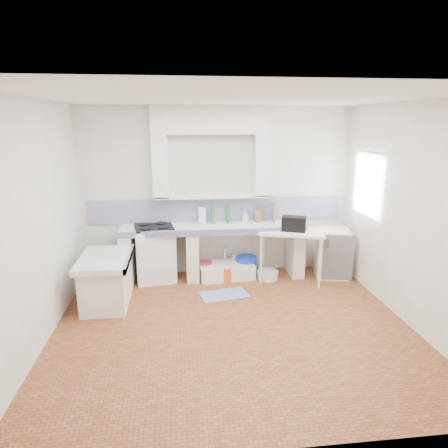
{
  "coord_description": "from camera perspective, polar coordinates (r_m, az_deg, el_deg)",
  "views": [
    {
      "loc": [
        -0.64,
        -4.54,
        2.52
      ],
      "look_at": [
        0.0,
        1.0,
        1.1
      ],
      "focal_mm": 31.76,
      "sensor_mm": 36.0,
      "label": 1
    }
  ],
  "objects": [
    {
      "name": "stove",
      "position": [
        6.61,
        -9.91,
        -4.26
      ],
      "size": [
        0.71,
        0.69,
        0.88
      ],
      "primitive_type": "cube",
      "rotation": [
        0.0,
        0.0,
        0.16
      ],
      "color": "white",
      "rests_on": "ground"
    },
    {
      "name": "sink",
      "position": [
        6.7,
        0.31,
        -6.82
      ],
      "size": [
        0.94,
        0.57,
        0.22
      ],
      "primitive_type": "cube",
      "rotation": [
        0.0,
        0.0,
        0.09
      ],
      "color": "white",
      "rests_on": "ground"
    },
    {
      "name": "alcove_mass",
      "position": [
        6.44,
        -1.84,
        14.77
      ],
      "size": [
        1.9,
        0.25,
        0.45
      ],
      "primitive_type": "cube",
      "color": "white",
      "rests_on": "ground"
    },
    {
      "name": "rug",
      "position": [
        6.08,
        0.01,
        -10.15
      ],
      "size": [
        0.77,
        0.54,
        0.01
      ],
      "primitive_type": "cube",
      "rotation": [
        0.0,
        0.0,
        0.2
      ],
      "color": "#2C468E",
      "rests_on": "ground"
    },
    {
      "name": "ceiling",
      "position": [
        4.59,
        1.5,
        17.77
      ],
      "size": [
        4.5,
        4.5,
        0.0
      ],
      "primitive_type": "plane",
      "rotation": [
        3.14,
        0.0,
        0.0
      ],
      "color": "white",
      "rests_on": "ground"
    },
    {
      "name": "counter_pier_mid",
      "position": [
        6.59,
        -4.6,
        -4.43
      ],
      "size": [
        0.2,
        0.55,
        0.82
      ],
      "primitive_type": "cube",
      "color": "white",
      "rests_on": "ground"
    },
    {
      "name": "counter_pier_right",
      "position": [
        6.87,
        10.18,
        -3.84
      ],
      "size": [
        0.2,
        0.55,
        0.82
      ],
      "primitive_type": "cube",
      "color": "white",
      "rests_on": "ground"
    },
    {
      "name": "green_bottle_a",
      "position": [
        6.54,
        -1.69,
        1.24
      ],
      "size": [
        0.07,
        0.07,
        0.29
      ],
      "primitive_type": "cylinder",
      "rotation": [
        0.0,
        0.0,
        -0.07
      ],
      "color": "#21702B",
      "rests_on": "counter_slab"
    },
    {
      "name": "backsplash",
      "position": [
        6.71,
        -0.97,
        2.07
      ],
      "size": [
        4.27,
        0.03,
        0.4
      ],
      "primitive_type": "cube",
      "color": "navy",
      "rests_on": "ground"
    },
    {
      "name": "counter_pier_left",
      "position": [
        6.64,
        -13.72,
        -4.66
      ],
      "size": [
        0.2,
        0.55,
        0.82
      ],
      "primitive_type": "cube",
      "color": "white",
      "rests_on": "ground"
    },
    {
      "name": "paper_towel",
      "position": [
        6.57,
        -3.19,
        1.22
      ],
      "size": [
        0.17,
        0.17,
        0.27
      ],
      "primitive_type": "cylinder",
      "rotation": [
        0.0,
        0.0,
        -0.27
      ],
      "color": "white",
      "rests_on": "counter_slab"
    },
    {
      "name": "window_frame",
      "position": [
        6.57,
        21.38,
        5.26
      ],
      "size": [
        0.35,
        0.86,
        1.06
      ],
      "primitive_type": "cube",
      "color": "#371E11",
      "rests_on": "ground"
    },
    {
      "name": "green_bottle_b",
      "position": [
        6.59,
        0.6,
        1.47
      ],
      "size": [
        0.07,
        0.07,
        0.31
      ],
      "primitive_type": "cylinder",
      "rotation": [
        0.0,
        0.0,
        0.05
      ],
      "color": "#21702B",
      "rests_on": "counter_slab"
    },
    {
      "name": "soap_bottle",
      "position": [
        6.66,
        3.08,
        1.1
      ],
      "size": [
        0.11,
        0.11,
        0.21
      ],
      "primitive_type": "imported",
      "rotation": [
        0.0,
        0.0,
        -0.16
      ],
      "color": "white",
      "rests_on": "counter_slab"
    },
    {
      "name": "black_bag",
      "position": [
        6.39,
        10.03,
        0.04
      ],
      "size": [
        0.42,
        0.34,
        0.23
      ],
      "primitive_type": "cube",
      "rotation": [
        0.0,
        0.0,
        -0.39
      ],
      "color": "black",
      "rests_on": "side_table"
    },
    {
      "name": "knife_block",
      "position": [
        6.7,
        4.93,
        1.23
      ],
      "size": [
        0.13,
        0.11,
        0.23
      ],
      "primitive_type": "cube",
      "rotation": [
        0.0,
        0.0,
        -0.17
      ],
      "color": "brown",
      "rests_on": "counter_slab"
    },
    {
      "name": "peninsula_base",
      "position": [
        5.97,
        -16.49,
        -8.08
      ],
      "size": [
        0.6,
        1.0,
        0.62
      ],
      "primitive_type": "cube",
      "color": "white",
      "rests_on": "ground"
    },
    {
      "name": "water_bottle_a",
      "position": [
        6.86,
        -0.31,
        -6.08
      ],
      "size": [
        0.09,
        0.09,
        0.27
      ],
      "primitive_type": "cylinder",
      "rotation": [
        0.0,
        0.0,
        0.35
      ],
      "color": "silver",
      "rests_on": "ground"
    },
    {
      "name": "water_bottle_b",
      "position": [
        6.87,
        1.47,
        -5.77
      ],
      "size": [
        0.11,
        0.11,
        0.33
      ],
      "primitive_type": "cylinder",
      "rotation": [
        0.0,
        0.0,
        -0.28
      ],
      "color": "silver",
      "rests_on": "ground"
    },
    {
      "name": "bucket_blue",
      "position": [
        6.79,
        3.25,
        -6.03
      ],
      "size": [
        0.38,
        0.38,
        0.33
      ],
      "primitive_type": "cylinder",
      "rotation": [
        0.0,
        0.0,
        -0.09
      ],
      "color": "blue",
      "rests_on": "ground"
    },
    {
      "name": "cutting_board",
      "position": [
        6.75,
        7.31,
        1.65
      ],
      "size": [
        0.11,
        0.22,
        0.31
      ],
      "primitive_type": "cube",
      "rotation": [
        0.0,
        0.0,
        -0.38
      ],
      "color": "brown",
      "rests_on": "counter_slab"
    },
    {
      "name": "basin_white",
      "position": [
        6.7,
        6.31,
        -7.26
      ],
      "size": [
        0.43,
        0.43,
        0.14
      ],
      "primitive_type": "cylinder",
      "rotation": [
        0.0,
        0.0,
        -0.27
      ],
      "color": "white",
      "rests_on": "ground"
    },
    {
      "name": "counter_slab",
      "position": [
        6.48,
        -1.59,
        -0.56
      ],
      "size": [
        3.0,
        0.6,
        0.08
      ],
      "primitive_type": "cube",
      "color": "white",
      "rests_on": "ground"
    },
    {
      "name": "floor",
      "position": [
        5.23,
        1.3,
        -14.51
      ],
      "size": [
        4.5,
        4.5,
        0.0
      ],
      "primitive_type": "plane",
      "color": "brown",
      "rests_on": "ground"
    },
    {
      "name": "wall_left",
      "position": [
        4.95,
        -25.39,
        -0.22
      ],
      "size": [
        0.0,
        4.5,
        4.5
      ],
      "primitive_type": "plane",
      "rotation": [
        1.57,
        0.0,
        1.57
      ],
      "color": "white",
      "rests_on": "ground"
    },
    {
      "name": "side_table",
      "position": [
        6.58,
        9.57,
        -4.48
      ],
      "size": [
        1.15,
        0.85,
        0.05
      ],
      "primitive_type": "cube",
      "rotation": [
        0.0,
        0.0,
        -0.3
      ],
      "color": "white",
      "rests_on": "ground"
    },
    {
      "name": "wall_back",
      "position": [
        6.67,
        -0.99,
        4.61
      ],
      "size": [
        4.5,
        0.0,
        4.5
      ],
      "primitive_type": "plane",
      "rotation": [
        1.57,
        0.0,
        0.0
      ],
      "color": "white",
      "rests_on": "ground"
    },
    {
      "name": "bucket_orange",
      "position": [
        6.57,
        0.31,
        -7.13
      ],
      "size": [
        0.34,
        0.34,
        0.24
      ],
      "primitive_type": "cylinder",
      "rotation": [
        0.0,
        0.0,
        -0.39
      ],
      "color": "orange",
      "rests_on": "ground"
    },
    {
      "name": "wall_right",
      "position": [
        5.5,
        25.31,
        1.14
      ],
      "size": [
        0.0,
        4.5,
        4.5
      ],
      "primitive_type": "plane",
      "rotation": [
        1.57,
        0.0,
        -1.57
      ],
      "color": "white",
      "rests_on": "ground"
    },
    {
      "name": "wall_front",
      "position": [
        2.85,
        7.03,
        -9.01
      ],
      "size": [
        4.5,
        0.0,
        4.5
      ],
      "primitive_type": "plane",
      "rotation": [
        -1.57,
        0.0,
        0.0
      ],
      "color": "white",
      "rests_on": "ground"
    },
    {
      "name": "fridge",
      "position": [
        6.93,
        15.26,
        -4.01
      ],
      "size": [
        0.62,
        0.62,
        0.81
      ],
      "primitive_type": "cube",
      "rotation": [
        0.0,
        0.0,
        -0.21
      ],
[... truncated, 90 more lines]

